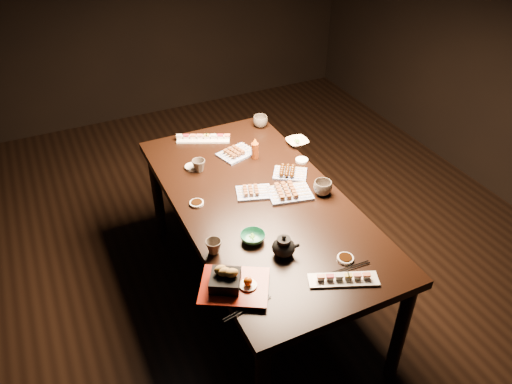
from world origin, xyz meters
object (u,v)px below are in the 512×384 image
(edamame_bowl_cream, at_px, (297,142))
(teacup_far_right, at_px, (260,121))
(dining_table, at_px, (260,249))
(yakitori_plate_right, at_px, (290,190))
(yakitori_plate_left, at_px, (236,151))
(edamame_bowl_green, at_px, (253,237))
(teapot, at_px, (284,245))
(sushi_platter_far, at_px, (203,137))
(teacup_far_left, at_px, (199,166))
(condiment_bottle, at_px, (255,148))
(teacup_near_left, at_px, (214,247))
(tempura_tray, at_px, (234,280))
(sushi_platter_near, at_px, (344,278))
(teacup_mid_right, at_px, (323,188))
(yakitori_plate_center, at_px, (254,190))

(edamame_bowl_cream, bearing_deg, teacup_far_right, 109.13)
(dining_table, bearing_deg, yakitori_plate_right, 6.91)
(yakitori_plate_left, height_order, edamame_bowl_green, yakitori_plate_left)
(yakitori_plate_right, bearing_deg, teapot, -109.61)
(sushi_platter_far, height_order, teacup_far_left, teacup_far_left)
(condiment_bottle, bearing_deg, yakitori_plate_left, 136.25)
(edamame_bowl_green, distance_m, teapot, 0.18)
(sushi_platter_far, height_order, teacup_far_right, teacup_far_right)
(edamame_bowl_green, relative_size, condiment_bottle, 0.90)
(sushi_platter_far, bearing_deg, yakitori_plate_left, 140.16)
(dining_table, height_order, edamame_bowl_cream, edamame_bowl_cream)
(sushi_platter_far, distance_m, teapot, 1.20)
(teapot, bearing_deg, sushi_platter_far, 114.62)
(yakitori_plate_left, distance_m, teacup_far_right, 0.40)
(yakitori_plate_right, bearing_deg, edamame_bowl_cream, 68.95)
(yakitori_plate_right, relative_size, teacup_near_left, 3.03)
(dining_table, distance_m, yakitori_plate_right, 0.44)
(sushi_platter_far, bearing_deg, teacup_far_left, 90.19)
(dining_table, height_order, teacup_far_right, teacup_far_right)
(dining_table, xyz_separation_m, tempura_tray, (-0.39, -0.55, 0.43))
(sushi_platter_far, bearing_deg, condiment_bottle, 146.31)
(sushi_platter_near, height_order, teapot, teapot)
(edamame_bowl_green, distance_m, teacup_mid_right, 0.56)
(sushi_platter_near, xyz_separation_m, edamame_bowl_green, (-0.26, 0.43, 0.00))
(teacup_near_left, bearing_deg, teacup_far_left, 75.51)
(yakitori_plate_center, relative_size, tempura_tray, 0.64)
(sushi_platter_far, xyz_separation_m, yakitori_plate_center, (0.05, -0.69, 0.00))
(yakitori_plate_left, bearing_deg, yakitori_plate_right, -95.64)
(teacup_mid_right, distance_m, teapot, 0.55)
(sushi_platter_near, distance_m, yakitori_plate_left, 1.21)
(teacup_far_right, xyz_separation_m, teapot, (-0.46, -1.21, 0.02))
(sushi_platter_near, distance_m, teapot, 0.32)
(sushi_platter_near, bearing_deg, teacup_far_left, 126.15)
(sushi_platter_near, distance_m, yakitori_plate_center, 0.79)
(edamame_bowl_green, distance_m, condiment_bottle, 0.78)
(teacup_near_left, height_order, teacup_far_right, teacup_far_right)
(yakitori_plate_center, distance_m, teacup_near_left, 0.52)
(edamame_bowl_green, relative_size, teacup_near_left, 1.59)
(teacup_near_left, relative_size, teacup_far_right, 0.79)
(edamame_bowl_green, relative_size, teapot, 0.93)
(yakitori_plate_center, relative_size, teapot, 1.44)
(teacup_mid_right, bearing_deg, teacup_far_right, 88.11)
(yakitori_plate_center, relative_size, yakitori_plate_left, 0.89)
(dining_table, relative_size, edamame_bowl_green, 14.30)
(yakitori_plate_right, relative_size, teacup_mid_right, 2.29)
(dining_table, bearing_deg, teacup_mid_right, -0.20)
(edamame_bowl_green, bearing_deg, yakitori_plate_left, 72.08)
(teacup_mid_right, bearing_deg, edamame_bowl_green, -160.13)
(edamame_bowl_cream, xyz_separation_m, teacup_far_left, (-0.69, -0.02, 0.02))
(yakitori_plate_center, distance_m, condiment_bottle, 0.38)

